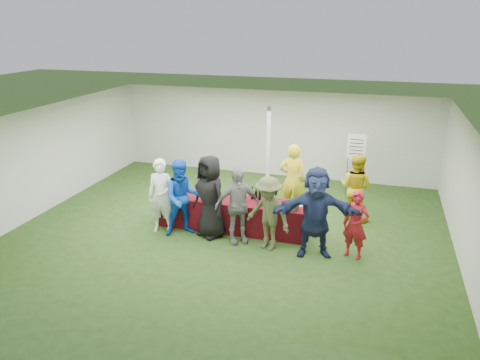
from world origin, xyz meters
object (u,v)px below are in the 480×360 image
(customer_2, at_px, (210,197))
(customer_4, at_px, (268,213))
(dump_bucket, at_px, (294,206))
(staff_back, at_px, (356,187))
(wine_list_sign, at_px, (356,151))
(customer_3, at_px, (237,206))
(staff_pourer, at_px, (293,180))
(customer_5, at_px, (316,212))
(serving_table, at_px, (232,214))
(customer_1, at_px, (183,198))
(customer_0, at_px, (161,196))
(customer_6, at_px, (356,225))

(customer_2, relative_size, customer_4, 1.17)
(dump_bucket, distance_m, staff_back, 2.05)
(wine_list_sign, xyz_separation_m, customer_3, (-2.29, -3.70, -0.44))
(customer_4, bearing_deg, customer_3, -167.33)
(staff_pourer, height_order, customer_5, customer_5)
(serving_table, bearing_deg, customer_1, -149.29)
(wine_list_sign, bearing_deg, customer_0, -138.53)
(customer_1, bearing_deg, staff_back, -3.83)
(wine_list_sign, height_order, customer_2, customer_2)
(dump_bucket, xyz_separation_m, customer_6, (1.36, -0.38, -0.10))
(customer_0, bearing_deg, customer_4, -11.90)
(customer_1, distance_m, customer_6, 3.89)
(staff_pourer, relative_size, customer_2, 0.97)
(staff_pourer, relative_size, customer_4, 1.13)
(customer_4, height_order, customer_6, customer_4)
(customer_0, xyz_separation_m, customer_5, (3.59, -0.14, 0.09))
(customer_0, bearing_deg, customer_5, -10.74)
(customer_3, xyz_separation_m, customer_6, (2.56, 0.03, -0.13))
(customer_5, bearing_deg, customer_2, 160.94)
(dump_bucket, bearing_deg, serving_table, 171.78)
(customer_0, height_order, customer_6, customer_0)
(serving_table, relative_size, customer_5, 1.85)
(staff_pourer, bearing_deg, customer_1, 39.23)
(dump_bucket, xyz_separation_m, wine_list_sign, (1.10, 3.28, 0.48))
(customer_1, bearing_deg, dump_bucket, -23.79)
(customer_6, bearing_deg, wine_list_sign, 111.97)
(staff_pourer, distance_m, customer_3, 2.10)
(customer_1, bearing_deg, customer_0, 148.59)
(serving_table, relative_size, customer_0, 2.04)
(customer_5, height_order, customer_6, customer_5)
(staff_back, bearing_deg, customer_5, 92.33)
(customer_1, distance_m, customer_2, 0.64)
(wine_list_sign, xyz_separation_m, customer_0, (-4.14, -3.66, -0.43))
(customer_5, xyz_separation_m, customer_6, (0.82, 0.13, -0.24))
(dump_bucket, xyz_separation_m, customer_1, (-2.52, -0.37, 0.06))
(customer_2, bearing_deg, dump_bucket, 38.36)
(customer_0, xyz_separation_m, customer_6, (4.41, -0.00, -0.14))
(customer_2, xyz_separation_m, customer_5, (2.43, -0.23, 0.01))
(customer_2, bearing_deg, serving_table, 84.28)
(customer_3, height_order, customer_4, customer_3)
(dump_bucket, relative_size, customer_6, 0.16)
(customer_2, bearing_deg, staff_back, 61.66)
(customer_0, distance_m, customer_1, 0.53)
(customer_0, distance_m, customer_2, 1.17)
(customer_1, height_order, customer_5, customer_5)
(customer_1, xyz_separation_m, customer_2, (0.64, 0.09, 0.07))
(staff_pourer, bearing_deg, customer_3, 64.33)
(staff_pourer, bearing_deg, staff_back, -175.80)
(customer_2, xyz_separation_m, customer_4, (1.42, -0.25, -0.14))
(wine_list_sign, relative_size, staff_pourer, 0.97)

